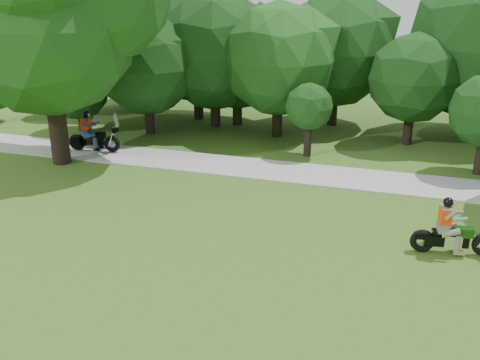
# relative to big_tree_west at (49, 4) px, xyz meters

# --- Properties ---
(ground) EXTENTS (100.00, 100.00, 0.00)m
(ground) POSITION_rel_big_tree_west_xyz_m (10.54, -6.85, -5.76)
(ground) COLOR #3A651C
(ground) RESTS_ON ground
(walkway) EXTENTS (60.00, 2.20, 0.06)m
(walkway) POSITION_rel_big_tree_west_xyz_m (10.54, 1.15, -5.73)
(walkway) COLOR gray
(walkway) RESTS_ON ground
(tree_line) EXTENTS (39.18, 11.28, 7.32)m
(tree_line) POSITION_rel_big_tree_west_xyz_m (13.30, 7.68, -2.22)
(tree_line) COLOR black
(tree_line) RESTS_ON ground
(big_tree_west) EXTENTS (8.64, 6.56, 9.96)m
(big_tree_west) POSITION_rel_big_tree_west_xyz_m (0.00, 0.00, 0.00)
(big_tree_west) COLOR black
(big_tree_west) RESTS_ON ground
(chopper_motorcycle) EXTENTS (2.12, 0.72, 1.52)m
(chopper_motorcycle) POSITION_rel_big_tree_west_xyz_m (13.72, -3.64, -5.20)
(chopper_motorcycle) COLOR black
(chopper_motorcycle) RESTS_ON ground
(touring_motorcycle) EXTENTS (2.17, 0.85, 1.65)m
(touring_motorcycle) POSITION_rel_big_tree_west_xyz_m (0.39, 1.16, -5.10)
(touring_motorcycle) COLOR black
(touring_motorcycle) RESTS_ON walkway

